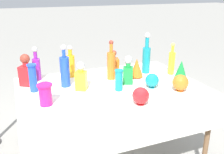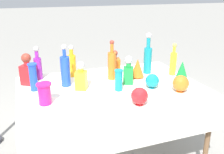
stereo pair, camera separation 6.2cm
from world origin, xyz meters
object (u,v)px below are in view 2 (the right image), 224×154
object	(u,v)px
cardboard_box_behind_left	(102,97)
tall_bottle_4	(173,62)
slender_vase_1	(45,93)
fluted_vase_0	(182,72)
square_decanter_1	(81,77)
slender_vase_0	(33,76)
round_bowl_1	(152,81)
square_decanter_0	(115,64)
tall_bottle_2	(65,70)
square_decanter_2	(28,71)
tall_bottle_5	(38,66)
fluted_vase_1	(138,68)
round_bowl_0	(181,83)
tall_bottle_1	(72,64)
square_decanter_3	(128,71)
tall_bottle_3	(148,57)
round_bowl_2	(139,96)
tall_bottle_0	(112,64)
slender_vase_2	(119,79)

from	to	relation	value
cardboard_box_behind_left	tall_bottle_4	bearing A→B (deg)	-65.58
slender_vase_1	fluted_vase_0	distance (m)	1.21
square_decanter_1	cardboard_box_behind_left	bearing A→B (deg)	63.86
slender_vase_0	round_bowl_1	size ratio (longest dim) A/B	1.86
square_decanter_0	slender_vase_0	world-z (taller)	slender_vase_0
square_decanter_0	square_decanter_1	bearing A→B (deg)	-143.88
tall_bottle_2	tall_bottle_4	world-z (taller)	tall_bottle_2
square_decanter_2	cardboard_box_behind_left	bearing A→B (deg)	38.89
tall_bottle_5	fluted_vase_1	size ratio (longest dim) A/B	1.72
slender_vase_1	cardboard_box_behind_left	xyz separation A→B (m)	(0.84, 1.23, -0.70)
square_decanter_2	round_bowl_0	xyz separation A→B (m)	(1.20, -0.63, -0.05)
tall_bottle_1	square_decanter_3	bearing A→B (deg)	-40.60
tall_bottle_1	tall_bottle_3	xyz separation A→B (m)	(0.74, -0.17, 0.04)
tall_bottle_5	round_bowl_2	distance (m)	1.07
square_decanter_0	round_bowl_1	world-z (taller)	square_decanter_0
tall_bottle_0	square_decanter_3	xyz separation A→B (m)	(0.10, -0.17, -0.03)
tall_bottle_5	cardboard_box_behind_left	xyz separation A→B (m)	(0.84, 0.65, -0.74)
tall_bottle_1	fluted_vase_1	world-z (taller)	tall_bottle_1
tall_bottle_0	round_bowl_0	size ratio (longest dim) A/B	2.61
square_decanter_3	slender_vase_0	world-z (taller)	square_decanter_3
fluted_vase_1	slender_vase_2	bearing A→B (deg)	-140.56
tall_bottle_0	square_decanter_3	size ratio (longest dim) A/B	1.45
slender_vase_0	slender_vase_1	world-z (taller)	slender_vase_0
square_decanter_0	square_decanter_2	xyz separation A→B (m)	(-0.85, -0.03, 0.04)
tall_bottle_0	tall_bottle_3	world-z (taller)	tall_bottle_3
square_decanter_2	fluted_vase_1	bearing A→B (deg)	-10.11
tall_bottle_4	slender_vase_1	size ratio (longest dim) A/B	1.96
tall_bottle_5	tall_bottle_3	bearing A→B (deg)	-10.43
slender_vase_1	slender_vase_2	xyz separation A→B (m)	(0.62, 0.06, 0.01)
square_decanter_0	fluted_vase_0	distance (m)	0.68
tall_bottle_0	tall_bottle_2	xyz separation A→B (m)	(-0.45, -0.03, 0.00)
tall_bottle_2	square_decanter_3	distance (m)	0.56
round_bowl_0	cardboard_box_behind_left	xyz separation A→B (m)	(-0.26, 1.38, -0.68)
tall_bottle_4	slender_vase_1	world-z (taller)	tall_bottle_4
square_decanter_0	round_bowl_2	bearing A→B (deg)	-96.59
slender_vase_0	tall_bottle_2	bearing A→B (deg)	3.38
tall_bottle_5	tall_bottle_1	bearing A→B (deg)	-4.66
tall_bottle_0	fluted_vase_1	world-z (taller)	tall_bottle_0
tall_bottle_3	fluted_vase_0	distance (m)	0.41
slender_vase_0	cardboard_box_behind_left	distance (m)	1.48
tall_bottle_0	fluted_vase_0	size ratio (longest dim) A/B	1.77
tall_bottle_5	fluted_vase_1	xyz separation A→B (m)	(0.91, -0.29, -0.04)
square_decanter_0	slender_vase_2	size ratio (longest dim) A/B	1.29
round_bowl_0	tall_bottle_5	bearing A→B (deg)	146.23
tall_bottle_4	fluted_vase_1	world-z (taller)	tall_bottle_4
tall_bottle_4	fluted_vase_0	world-z (taller)	tall_bottle_4
tall_bottle_1	tall_bottle_3	bearing A→B (deg)	-12.87
tall_bottle_3	square_decanter_0	xyz separation A→B (m)	(-0.31, 0.11, -0.08)
tall_bottle_2	slender_vase_0	xyz separation A→B (m)	(-0.28, -0.02, -0.02)
tall_bottle_5	square_decanter_2	bearing A→B (deg)	-132.45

